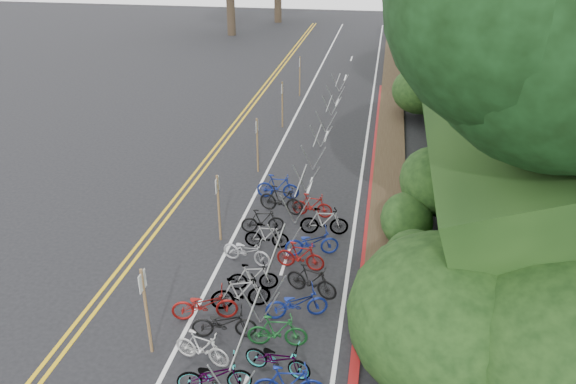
% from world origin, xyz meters
% --- Properties ---
extents(ground, '(120.00, 120.00, 0.00)m').
position_xyz_m(ground, '(0.00, 0.00, 0.00)').
color(ground, black).
rests_on(ground, ground).
extents(road_markings, '(7.47, 80.00, 0.01)m').
position_xyz_m(road_markings, '(0.63, 10.10, 0.00)').
color(road_markings, gold).
rests_on(road_markings, ground).
extents(red_curb, '(0.25, 28.00, 0.10)m').
position_xyz_m(red_curb, '(5.70, 12.00, 0.05)').
color(red_curb, maroon).
rests_on(red_curb, ground).
extents(embankment, '(14.30, 48.14, 9.11)m').
position_xyz_m(embankment, '(12.96, 19.04, 2.57)').
color(embankment, black).
rests_on(embankment, ground).
extents(bike_rack_front, '(1.13, 3.18, 1.15)m').
position_xyz_m(bike_rack_front, '(2.97, -0.67, 0.85)').
color(bike_rack_front, '#999A9C').
rests_on(bike_rack_front, ground).
extents(bike_racks_rest, '(1.14, 23.00, 1.17)m').
position_xyz_m(bike_racks_rest, '(3.00, 13.00, 0.85)').
color(bike_racks_rest, '#999A9C').
rests_on(bike_racks_rest, ground).
extents(signpost_near, '(0.08, 0.40, 2.58)m').
position_xyz_m(signpost_near, '(0.41, -0.80, 1.47)').
color(signpost_near, brown).
rests_on(signpost_near, ground).
extents(signposts_rest, '(0.08, 18.40, 2.50)m').
position_xyz_m(signposts_rest, '(0.60, 14.00, 1.43)').
color(signposts_rest, brown).
rests_on(signposts_rest, ground).
extents(bike_front, '(1.10, 1.97, 0.98)m').
position_xyz_m(bike_front, '(1.39, 0.74, 0.49)').
color(bike_front, maroon).
rests_on(bike_front, ground).
extents(bike_valet, '(3.34, 13.39, 1.10)m').
position_xyz_m(bike_valet, '(3.02, 2.19, 0.49)').
color(bike_valet, '#9E9EA3').
rests_on(bike_valet, ground).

